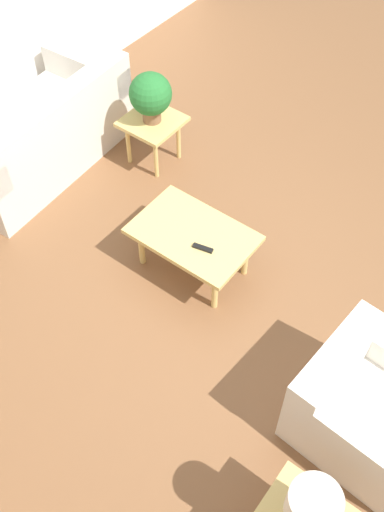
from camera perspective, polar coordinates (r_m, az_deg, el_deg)
name	(u,v)px	position (r m, az deg, el deg)	size (l,w,h in m)	color
ground_plane	(236,285)	(4.86, 4.19, -2.76)	(14.00, 14.00, 0.00)	brown
sofa	(38,136)	(5.81, -14.42, 10.99)	(1.05, 1.85, 0.85)	silver
armchair	(370,410)	(4.15, 16.56, -13.92)	(0.97, 0.90, 0.69)	silver
coffee_table	(193,237)	(4.67, 0.11, 1.80)	(0.94, 0.62, 0.42)	tan
side_table_plant	(153,126)	(5.63, -3.78, 12.21)	(0.50, 0.50, 0.47)	tan
potted_plant	(151,95)	(5.42, -3.97, 15.04)	(0.38, 0.38, 0.47)	brown
table_lamp	(312,507)	(3.31, 11.39, -22.40)	(0.28, 0.28, 0.44)	#333333
remote_control	(203,248)	(4.52, 1.03, 0.76)	(0.16, 0.08, 0.02)	black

